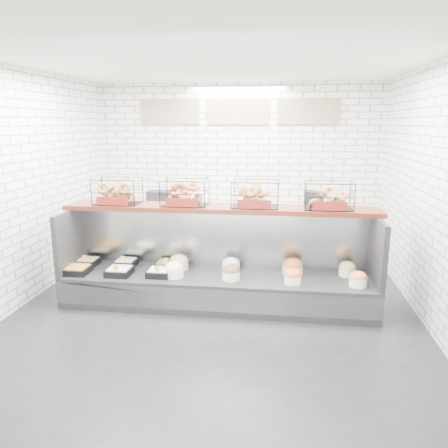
# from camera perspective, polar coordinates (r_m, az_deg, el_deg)

# --- Properties ---
(ground) EXTENTS (5.50, 5.50, 0.00)m
(ground) POSITION_cam_1_polar(r_m,az_deg,el_deg) (5.57, -1.29, -11.49)
(ground) COLOR black
(ground) RESTS_ON ground
(room_shell) EXTENTS (5.02, 5.51, 3.01)m
(room_shell) POSITION_cam_1_polar(r_m,az_deg,el_deg) (5.67, -0.45, 10.46)
(room_shell) COLOR white
(room_shell) RESTS_ON ground
(display_case) EXTENTS (4.00, 0.90, 1.20)m
(display_case) POSITION_cam_1_polar(r_m,az_deg,el_deg) (5.77, -0.87, -7.10)
(display_case) COLOR black
(display_case) RESTS_ON ground
(bagel_shelf) EXTENTS (4.10, 0.50, 0.40)m
(bagel_shelf) POSITION_cam_1_polar(r_m,az_deg,el_deg) (5.66, -0.58, 3.51)
(bagel_shelf) COLOR #42150E
(bagel_shelf) RESTS_ON display_case
(prep_counter) EXTENTS (4.00, 0.60, 1.20)m
(prep_counter) POSITION_cam_1_polar(r_m,az_deg,el_deg) (7.71, 1.41, -0.82)
(prep_counter) COLOR #93969B
(prep_counter) RESTS_ON ground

